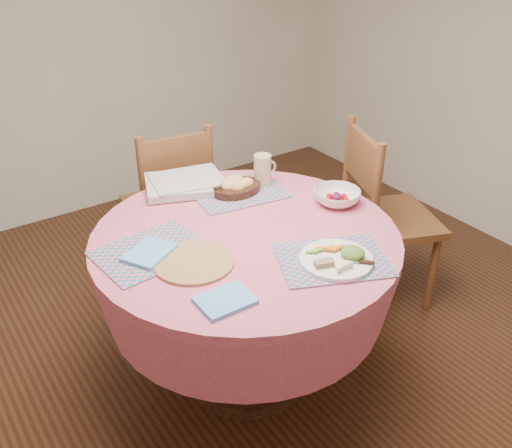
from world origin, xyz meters
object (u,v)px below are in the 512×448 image
Objects in this scene: bread_bowl at (236,185)px; chair_right at (383,213)px; dining_table at (246,274)px; wicker_trivet at (194,262)px; fruit_bowl at (337,197)px; latte_mug at (263,170)px; dinner_plate at (339,258)px; chair_back at (171,202)px.

chair_right is at bearing -15.54° from bread_bowl.
dining_table is 0.35m from wicker_trivet.
bread_bowl is 0.89× the size of fruit_bowl.
dining_table is at bearing 119.00° from chair_right.
bread_bowl is 0.46m from fruit_bowl.
latte_mug is (0.15, -0.00, 0.04)m from bread_bowl.
wicker_trivet is at bearing -166.33° from dining_table.
latte_mug is at bearing 78.03° from dinner_plate.
fruit_bowl is at bearing 49.37° from dinner_plate.
bread_bowl reaches higher than wicker_trivet.
dining_table is 5.39× the size of bread_bowl.
fruit_bowl is at bearing -64.46° from latte_mug.
chair_back reaches higher than wicker_trivet.
dining_table is 0.53m from fruit_bowl.
latte_mug reaches higher than bread_bowl.
latte_mug reaches higher than fruit_bowl.
dinner_plate is 1.88× the size of latte_mug.
chair_back is 4.08× the size of bread_bowl.
dinner_plate is at bearing 100.53° from chair_back.
fruit_bowl is (0.16, -0.34, -0.05)m from latte_mug.
chair_back is (0.09, 0.87, -0.07)m from dining_table.
wicker_trivet is 2.09× the size of latte_mug.
latte_mug is (0.59, 0.40, 0.07)m from wicker_trivet.
wicker_trivet is at bearing 75.75° from chair_back.
dining_table is 1.32× the size of chair_back.
chair_back reaches higher than fruit_bowl.
fruit_bowl is (0.31, 0.36, 0.01)m from dinner_plate.
chair_right is at bearing 32.66° from dinner_plate.
dinner_plate is at bearing -89.84° from bread_bowl.
chair_back is at bearing 68.69° from wicker_trivet.
bread_bowl is at bearing 42.11° from wicker_trivet.
bread_bowl reaches higher than dinner_plate.
chair_right reaches higher than dining_table.
dining_table is 0.53m from latte_mug.
dinner_plate is (0.07, -1.23, 0.28)m from chair_back.
chair_back is 3.13× the size of wicker_trivet.
wicker_trivet is at bearing 145.87° from dinner_plate.
latte_mug is at bearing 119.40° from chair_back.
dinner_plate is at bearing 144.29° from chair_right.
chair_back is 1.04m from wicker_trivet.
chair_right is 3.59× the size of dinner_plate.
chair_right is 6.77× the size of latte_mug.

